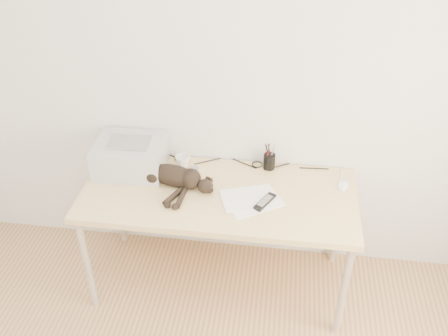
# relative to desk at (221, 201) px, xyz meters

# --- Properties ---
(wall_back) EXTENTS (3.50, 0.00, 3.50)m
(wall_back) POSITION_rel_desk_xyz_m (0.00, 0.27, 0.69)
(wall_back) COLOR silver
(wall_back) RESTS_ON floor
(desk) EXTENTS (1.60, 0.70, 0.74)m
(desk) POSITION_rel_desk_xyz_m (0.00, 0.00, 0.00)
(desk) COLOR #D8BD7E
(desk) RESTS_ON floor
(printer) EXTENTS (0.43, 0.37, 0.20)m
(printer) POSITION_rel_desk_xyz_m (-0.57, 0.08, 0.23)
(printer) COLOR #B3B3B8
(printer) RESTS_ON desk
(papers) EXTENTS (0.40, 0.35, 0.01)m
(papers) POSITION_rel_desk_xyz_m (0.19, -0.13, 0.14)
(papers) COLOR white
(papers) RESTS_ON desk
(cat) EXTENTS (0.59, 0.35, 0.14)m
(cat) POSITION_rel_desk_xyz_m (-0.29, -0.05, 0.19)
(cat) COLOR black
(cat) RESTS_ON desk
(mug) EXTENTS (0.13, 0.13, 0.08)m
(mug) POSITION_rel_desk_xyz_m (-0.26, 0.14, 0.18)
(mug) COLOR white
(mug) RESTS_ON desk
(pen_cup) EXTENTS (0.07, 0.07, 0.18)m
(pen_cup) POSITION_rel_desk_xyz_m (0.27, 0.20, 0.18)
(pen_cup) COLOR black
(pen_cup) RESTS_ON desk
(remote_grey) EXTENTS (0.10, 0.20, 0.02)m
(remote_grey) POSITION_rel_desk_xyz_m (-0.16, 0.04, 0.14)
(remote_grey) COLOR gray
(remote_grey) RESTS_ON desk
(remote_black) EXTENTS (0.12, 0.17, 0.02)m
(remote_black) POSITION_rel_desk_xyz_m (0.27, -0.15, 0.14)
(remote_black) COLOR black
(remote_black) RESTS_ON desk
(mouse) EXTENTS (0.09, 0.12, 0.04)m
(mouse) POSITION_rel_desk_xyz_m (0.72, 0.08, 0.15)
(mouse) COLOR white
(mouse) RESTS_ON desk
(cable_tangle) EXTENTS (1.36, 0.07, 0.01)m
(cable_tangle) POSITION_rel_desk_xyz_m (0.00, 0.22, 0.14)
(cable_tangle) COLOR black
(cable_tangle) RESTS_ON desk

